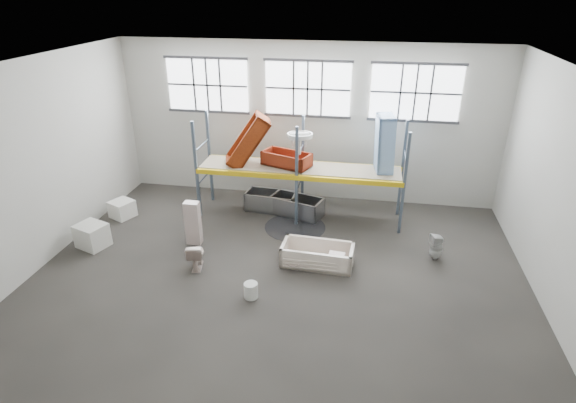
% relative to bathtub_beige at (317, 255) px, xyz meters
% --- Properties ---
extents(floor, '(12.00, 10.00, 0.10)m').
position_rel_bathtub_beige_xyz_m(floor, '(-0.87, -0.87, -0.32)').
color(floor, '#44403A').
rests_on(floor, ground).
extents(ceiling, '(12.00, 10.00, 0.10)m').
position_rel_bathtub_beige_xyz_m(ceiling, '(-0.87, -0.87, 4.78)').
color(ceiling, silver).
rests_on(ceiling, ground).
extents(wall_back, '(12.00, 0.10, 5.00)m').
position_rel_bathtub_beige_xyz_m(wall_back, '(-0.87, 4.18, 2.23)').
color(wall_back, '#B5B3A8').
rests_on(wall_back, ground).
extents(wall_front, '(12.00, 0.10, 5.00)m').
position_rel_bathtub_beige_xyz_m(wall_front, '(-0.87, -5.92, 2.23)').
color(wall_front, '#9E9D93').
rests_on(wall_front, ground).
extents(wall_left, '(0.10, 10.00, 5.00)m').
position_rel_bathtub_beige_xyz_m(wall_left, '(-6.92, -0.87, 2.23)').
color(wall_left, beige).
rests_on(wall_left, ground).
extents(wall_right, '(0.10, 10.00, 5.00)m').
position_rel_bathtub_beige_xyz_m(wall_right, '(5.18, -0.87, 2.23)').
color(wall_right, '#B3B1A6').
rests_on(wall_right, ground).
extents(window_left, '(2.60, 0.04, 1.60)m').
position_rel_bathtub_beige_xyz_m(window_left, '(-4.07, 4.07, 3.33)').
color(window_left, white).
rests_on(window_left, wall_back).
extents(window_mid, '(2.60, 0.04, 1.60)m').
position_rel_bathtub_beige_xyz_m(window_mid, '(-0.87, 4.07, 3.33)').
color(window_mid, white).
rests_on(window_mid, wall_back).
extents(window_right, '(2.60, 0.04, 1.60)m').
position_rel_bathtub_beige_xyz_m(window_right, '(2.33, 4.07, 3.33)').
color(window_right, white).
rests_on(window_right, wall_back).
extents(rack_upright_la, '(0.08, 0.08, 3.00)m').
position_rel_bathtub_beige_xyz_m(rack_upright_la, '(-3.87, 2.03, 1.23)').
color(rack_upright_la, slate).
rests_on(rack_upright_la, floor).
extents(rack_upright_lb, '(0.08, 0.08, 3.00)m').
position_rel_bathtub_beige_xyz_m(rack_upright_lb, '(-3.87, 3.23, 1.23)').
color(rack_upright_lb, slate).
rests_on(rack_upright_lb, floor).
extents(rack_upright_ma, '(0.08, 0.08, 3.00)m').
position_rel_bathtub_beige_xyz_m(rack_upright_ma, '(-0.87, 2.03, 1.23)').
color(rack_upright_ma, slate).
rests_on(rack_upright_ma, floor).
extents(rack_upright_mb, '(0.08, 0.08, 3.00)m').
position_rel_bathtub_beige_xyz_m(rack_upright_mb, '(-0.87, 3.23, 1.23)').
color(rack_upright_mb, slate).
rests_on(rack_upright_mb, floor).
extents(rack_upright_ra, '(0.08, 0.08, 3.00)m').
position_rel_bathtub_beige_xyz_m(rack_upright_ra, '(2.13, 2.03, 1.23)').
color(rack_upright_ra, slate).
rests_on(rack_upright_ra, floor).
extents(rack_upright_rb, '(0.08, 0.08, 3.00)m').
position_rel_bathtub_beige_xyz_m(rack_upright_rb, '(2.13, 3.23, 1.23)').
color(rack_upright_rb, slate).
rests_on(rack_upright_rb, floor).
extents(rack_beam_front, '(6.00, 0.10, 0.14)m').
position_rel_bathtub_beige_xyz_m(rack_beam_front, '(-0.87, 2.03, 1.23)').
color(rack_beam_front, yellow).
rests_on(rack_beam_front, floor).
extents(rack_beam_back, '(6.00, 0.10, 0.14)m').
position_rel_bathtub_beige_xyz_m(rack_beam_back, '(-0.87, 3.23, 1.23)').
color(rack_beam_back, yellow).
rests_on(rack_beam_back, floor).
extents(shelf_deck, '(5.90, 1.10, 0.03)m').
position_rel_bathtub_beige_xyz_m(shelf_deck, '(-0.87, 2.63, 1.31)').
color(shelf_deck, gray).
rests_on(shelf_deck, floor).
extents(wet_patch, '(1.80, 1.80, 0.00)m').
position_rel_bathtub_beige_xyz_m(wet_patch, '(-0.87, 1.83, -0.26)').
color(wet_patch, black).
rests_on(wet_patch, floor).
extents(bathtub_beige, '(1.85, 0.94, 0.53)m').
position_rel_bathtub_beige_xyz_m(bathtub_beige, '(0.00, 0.00, 0.00)').
color(bathtub_beige, silver).
rests_on(bathtub_beige, floor).
extents(cistern_spare, '(0.41, 0.23, 0.37)m').
position_rel_bathtub_beige_xyz_m(cistern_spare, '(0.50, -0.17, 0.01)').
color(cistern_spare, beige).
rests_on(cistern_spare, bathtub_beige).
extents(sink_in_tub, '(0.48, 0.48, 0.14)m').
position_rel_bathtub_beige_xyz_m(sink_in_tub, '(-0.56, -0.35, -0.11)').
color(sink_in_tub, '#F2D5CA').
rests_on(sink_in_tub, bathtub_beige).
extents(toilet_beige, '(0.53, 0.76, 0.71)m').
position_rel_bathtub_beige_xyz_m(toilet_beige, '(-2.98, -0.68, 0.09)').
color(toilet_beige, beige).
rests_on(toilet_beige, floor).
extents(cistern_tall, '(0.41, 0.27, 1.24)m').
position_rel_bathtub_beige_xyz_m(cistern_tall, '(-3.47, 0.45, 0.35)').
color(cistern_tall, beige).
rests_on(cistern_tall, floor).
extents(toilet_white, '(0.42, 0.41, 0.71)m').
position_rel_bathtub_beige_xyz_m(toilet_white, '(3.00, 0.76, 0.09)').
color(toilet_white, silver).
rests_on(toilet_white, floor).
extents(steel_tub_left, '(1.63, 0.87, 0.58)m').
position_rel_bathtub_beige_xyz_m(steel_tub_left, '(-1.81, 2.86, 0.02)').
color(steel_tub_left, '#9EA2A6').
rests_on(steel_tub_left, floor).
extents(steel_tub_right, '(1.72, 1.16, 0.58)m').
position_rel_bathtub_beige_xyz_m(steel_tub_right, '(-0.96, 2.65, 0.02)').
color(steel_tub_right, '#9EA0A6').
rests_on(steel_tub_right, floor).
extents(rust_tub_flat, '(1.57, 1.13, 0.40)m').
position_rel_bathtub_beige_xyz_m(rust_tub_flat, '(-1.28, 2.64, 1.55)').
color(rust_tub_flat, '#942509').
rests_on(rust_tub_flat, shelf_deck).
extents(rust_tub_tilted, '(1.55, 1.16, 1.68)m').
position_rel_bathtub_beige_xyz_m(rust_tub_tilted, '(-2.44, 2.67, 2.03)').
color(rust_tub_tilted, maroon).
rests_on(rust_tub_tilted, shelf_deck).
extents(sink_on_shelf, '(0.84, 0.71, 0.64)m').
position_rel_bathtub_beige_xyz_m(sink_on_shelf, '(-0.85, 2.42, 1.83)').
color(sink_on_shelf, silver).
rests_on(sink_on_shelf, rust_tub_flat).
extents(blue_tub_upright, '(0.63, 0.84, 1.67)m').
position_rel_bathtub_beige_xyz_m(blue_tub_upright, '(1.53, 2.78, 2.13)').
color(blue_tub_upright, '#81A8D7').
rests_on(blue_tub_upright, shelf_deck).
extents(bucket, '(0.37, 0.37, 0.37)m').
position_rel_bathtub_beige_xyz_m(bucket, '(-1.33, -1.66, -0.08)').
color(bucket, silver).
rests_on(bucket, floor).
extents(carton_near, '(0.93, 0.87, 0.65)m').
position_rel_bathtub_beige_xyz_m(carton_near, '(-6.13, -0.20, 0.06)').
color(carton_near, silver).
rests_on(carton_near, floor).
extents(carton_far, '(0.82, 0.82, 0.52)m').
position_rel_bathtub_beige_xyz_m(carton_far, '(-6.21, 1.57, -0.01)').
color(carton_far, white).
rests_on(carton_far, floor).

